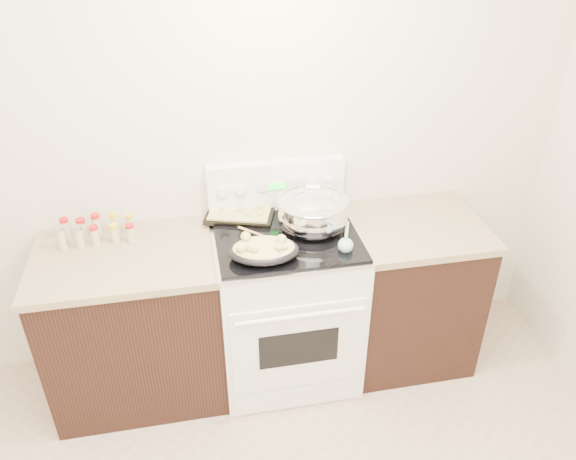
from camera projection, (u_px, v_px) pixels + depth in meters
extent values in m
cube|color=beige|center=(208.00, 141.00, 2.96)|extent=(4.00, 0.05, 2.70)
cube|color=black|center=(137.00, 327.00, 3.07)|extent=(0.90, 0.64, 0.88)
cube|color=brown|center=(124.00, 257.00, 2.83)|extent=(0.93, 0.67, 0.04)
cube|color=black|center=(407.00, 293.00, 3.33)|extent=(0.70, 0.64, 0.88)
cube|color=brown|center=(416.00, 226.00, 3.08)|extent=(0.73, 0.67, 0.04)
cube|color=white|center=(286.00, 306.00, 3.19)|extent=(0.76, 0.66, 0.92)
cube|color=white|center=(299.00, 348.00, 2.91)|extent=(0.70, 0.01, 0.55)
cube|color=black|center=(299.00, 349.00, 2.90)|extent=(0.42, 0.01, 0.22)
cylinder|color=white|center=(301.00, 316.00, 2.75)|extent=(0.65, 0.02, 0.02)
cube|color=white|center=(298.00, 397.00, 3.11)|extent=(0.70, 0.01, 0.14)
cube|color=silver|center=(286.00, 237.00, 2.94)|extent=(0.78, 0.68, 0.01)
cube|color=black|center=(286.00, 235.00, 2.94)|extent=(0.74, 0.64, 0.01)
cube|color=white|center=(276.00, 185.00, 3.11)|extent=(0.76, 0.07, 0.28)
cylinder|color=white|center=(223.00, 192.00, 3.01)|extent=(0.06, 0.02, 0.06)
cylinder|color=white|center=(241.00, 190.00, 3.03)|extent=(0.06, 0.02, 0.06)
cylinder|color=white|center=(313.00, 183.00, 3.09)|extent=(0.06, 0.02, 0.06)
cylinder|color=white|center=(331.00, 182.00, 3.11)|extent=(0.06, 0.02, 0.06)
cube|color=#19E533|center=(277.00, 186.00, 3.06)|extent=(0.09, 0.00, 0.04)
cube|color=silver|center=(263.00, 188.00, 3.05)|extent=(0.05, 0.00, 0.05)
cube|color=silver|center=(292.00, 185.00, 3.07)|extent=(0.05, 0.00, 0.05)
ellipsoid|color=silver|center=(313.00, 216.00, 2.95)|extent=(0.47, 0.47, 0.22)
cylinder|color=silver|center=(312.00, 227.00, 2.99)|extent=(0.20, 0.20, 0.01)
torus|color=silver|center=(313.00, 201.00, 2.90)|extent=(0.38, 0.38, 0.02)
cylinder|color=silver|center=(313.00, 212.00, 2.94)|extent=(0.36, 0.36, 0.12)
cylinder|color=brown|center=(313.00, 203.00, 2.91)|extent=(0.33, 0.33, 0.00)
cube|color=#C3B190|center=(330.00, 209.00, 2.84)|extent=(0.03, 0.03, 0.03)
cube|color=#C3B190|center=(329.00, 196.00, 2.96)|extent=(0.04, 0.04, 0.02)
cube|color=#C3B190|center=(327.00, 205.00, 2.88)|extent=(0.04, 0.04, 0.03)
cube|color=#C3B190|center=(319.00, 193.00, 2.99)|extent=(0.04, 0.04, 0.02)
cube|color=#C3B190|center=(335.00, 200.00, 2.92)|extent=(0.04, 0.04, 0.03)
cube|color=#C3B190|center=(324.00, 196.00, 2.96)|extent=(0.03, 0.03, 0.03)
cube|color=#C3B190|center=(313.00, 198.00, 2.94)|extent=(0.04, 0.04, 0.03)
cube|color=#C3B190|center=(316.00, 198.00, 2.94)|extent=(0.05, 0.05, 0.03)
cube|color=#C3B190|center=(324.00, 208.00, 2.85)|extent=(0.04, 0.04, 0.02)
cube|color=#C3B190|center=(322.00, 208.00, 2.85)|extent=(0.04, 0.04, 0.02)
ellipsoid|color=black|center=(264.00, 251.00, 2.73)|extent=(0.37, 0.28, 0.08)
ellipsoid|color=#CABB6C|center=(264.00, 249.00, 2.72)|extent=(0.33, 0.25, 0.06)
sphere|color=#CABB6C|center=(284.00, 247.00, 2.68)|extent=(0.04, 0.04, 0.04)
sphere|color=#CABB6C|center=(246.00, 236.00, 2.76)|extent=(0.05, 0.05, 0.05)
sphere|color=#CABB6C|center=(255.00, 249.00, 2.66)|extent=(0.04, 0.04, 0.04)
sphere|color=#CABB6C|center=(241.00, 248.00, 2.67)|extent=(0.05, 0.05, 0.05)
sphere|color=#CABB6C|center=(251.00, 247.00, 2.67)|extent=(0.06, 0.06, 0.06)
sphere|color=#CABB6C|center=(279.00, 247.00, 2.67)|extent=(0.04, 0.04, 0.04)
sphere|color=#CABB6C|center=(281.00, 240.00, 2.73)|extent=(0.05, 0.05, 0.05)
sphere|color=#CABB6C|center=(246.00, 238.00, 2.74)|extent=(0.04, 0.04, 0.04)
cube|color=black|center=(240.00, 214.00, 3.10)|extent=(0.42, 0.35, 0.02)
cube|color=#CABB6C|center=(240.00, 212.00, 3.09)|extent=(0.38, 0.31, 0.02)
sphere|color=#CABB6C|center=(240.00, 210.00, 3.08)|extent=(0.04, 0.04, 0.04)
sphere|color=#CABB6C|center=(221.00, 209.00, 3.09)|extent=(0.03, 0.03, 0.03)
sphere|color=#CABB6C|center=(241.00, 207.00, 3.11)|extent=(0.04, 0.04, 0.04)
sphere|color=#CABB6C|center=(261.00, 208.00, 3.10)|extent=(0.04, 0.04, 0.04)
sphere|color=#CABB6C|center=(256.00, 211.00, 3.08)|extent=(0.03, 0.03, 0.03)
sphere|color=#CABB6C|center=(220.00, 207.00, 3.11)|extent=(0.04, 0.04, 0.04)
sphere|color=#CABB6C|center=(249.00, 215.00, 3.04)|extent=(0.04, 0.04, 0.04)
sphere|color=#CABB6C|center=(260.00, 214.00, 3.04)|extent=(0.03, 0.03, 0.03)
sphere|color=#CABB6C|center=(224.00, 205.00, 3.12)|extent=(0.04, 0.04, 0.04)
sphere|color=#CABB6C|center=(248.00, 202.00, 3.16)|extent=(0.04, 0.04, 0.04)
cylinder|color=tan|center=(260.00, 235.00, 2.91)|extent=(0.21, 0.21, 0.01)
sphere|color=tan|center=(247.00, 244.00, 2.83)|extent=(0.04, 0.04, 0.04)
sphere|color=#8DC6D2|center=(346.00, 245.00, 2.79)|extent=(0.08, 0.08, 0.08)
cylinder|color=#8DC6D2|center=(347.00, 230.00, 2.87)|extent=(0.10, 0.24, 0.07)
cylinder|color=#BFB28C|center=(66.00, 230.00, 2.91)|extent=(0.04, 0.04, 0.11)
cylinder|color=#B21414|center=(64.00, 220.00, 2.88)|extent=(0.04, 0.04, 0.02)
cylinder|color=#BFB28C|center=(82.00, 230.00, 2.92)|extent=(0.05, 0.05, 0.09)
cylinder|color=#B21414|center=(80.00, 221.00, 2.90)|extent=(0.05, 0.05, 0.02)
cylinder|color=#BFB28C|center=(97.00, 227.00, 2.93)|extent=(0.04, 0.04, 0.11)
cylinder|color=#B21414|center=(95.00, 216.00, 2.90)|extent=(0.05, 0.05, 0.02)
cylinder|color=#BFB28C|center=(115.00, 225.00, 2.95)|extent=(0.04, 0.04, 0.11)
cylinder|color=gold|center=(113.00, 215.00, 2.91)|extent=(0.04, 0.04, 0.02)
cylinder|color=#BFB28C|center=(130.00, 226.00, 2.96)|extent=(0.04, 0.04, 0.09)
cylinder|color=gold|center=(129.00, 216.00, 2.93)|extent=(0.04, 0.04, 0.02)
cylinder|color=#BFB28C|center=(62.00, 240.00, 2.83)|extent=(0.04, 0.04, 0.11)
cylinder|color=#B2B2B7|center=(59.00, 228.00, 2.79)|extent=(0.04, 0.04, 0.02)
cylinder|color=#BFB28C|center=(79.00, 238.00, 2.84)|extent=(0.04, 0.04, 0.11)
cylinder|color=#B2B2B7|center=(77.00, 228.00, 2.81)|extent=(0.05, 0.05, 0.02)
cylinder|color=#BFB28C|center=(95.00, 237.00, 2.87)|extent=(0.04, 0.04, 0.09)
cylinder|color=#B21414|center=(93.00, 228.00, 2.84)|extent=(0.04, 0.04, 0.02)
cylinder|color=#BFB28C|center=(115.00, 235.00, 2.88)|extent=(0.04, 0.04, 0.09)
cylinder|color=gold|center=(113.00, 226.00, 2.86)|extent=(0.05, 0.05, 0.02)
cylinder|color=#BFB28C|center=(131.00, 235.00, 2.89)|extent=(0.04, 0.04, 0.09)
cylinder|color=#B21414|center=(129.00, 226.00, 2.86)|extent=(0.04, 0.04, 0.02)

